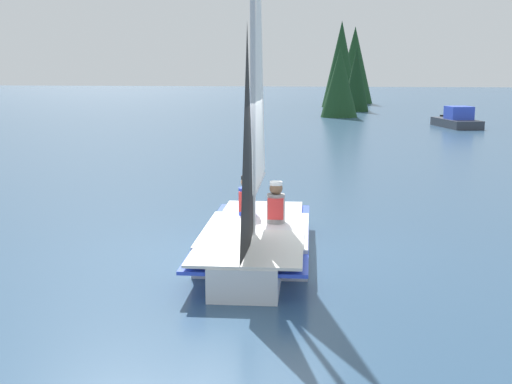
{
  "coord_description": "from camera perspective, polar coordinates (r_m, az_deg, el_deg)",
  "views": [
    {
      "loc": [
        -9.89,
        -1.78,
        2.94
      ],
      "look_at": [
        0.0,
        0.0,
        1.07
      ],
      "focal_mm": 45.0,
      "sensor_mm": 36.0,
      "label": 1
    }
  ],
  "objects": [
    {
      "name": "treeline_shore",
      "position": [
        57.67,
        8.23,
        10.88
      ],
      "size": [
        23.26,
        4.35,
        7.34
      ],
      "color": "#193D1E",
      "rests_on": "ground_plane"
    },
    {
      "name": "sailboat_main",
      "position": [
        10.34,
        0.02,
        -1.95
      ],
      "size": [
        4.62,
        2.11,
        5.54
      ],
      "rotation": [
        0.0,
        0.0,
        3.24
      ],
      "color": "silver",
      "rests_on": "ground_plane"
    },
    {
      "name": "ground_plane",
      "position": [
        10.47,
        -0.0,
        -5.75
      ],
      "size": [
        260.0,
        260.0,
        0.0
      ],
      "primitive_type": "plane",
      "color": "#2D4C6B"
    },
    {
      "name": "sailor_crew",
      "position": [
        11.31,
        -0.8,
        -1.23
      ],
      "size": [
        0.36,
        0.33,
        1.16
      ],
      "rotation": [
        0.0,
        0.0,
        3.24
      ],
      "color": "black",
      "rests_on": "ground_plane"
    },
    {
      "name": "motorboat_distant",
      "position": [
        36.85,
        17.42,
        6.12
      ],
      "size": [
        4.13,
        2.46,
        1.16
      ],
      "rotation": [
        0.0,
        0.0,
        3.41
      ],
      "color": "#333842",
      "rests_on": "ground_plane"
    },
    {
      "name": "sailor_helm",
      "position": [
        10.72,
        1.78,
        -1.88
      ],
      "size": [
        0.36,
        0.33,
        1.16
      ],
      "rotation": [
        0.0,
        0.0,
        3.24
      ],
      "color": "black",
      "rests_on": "ground_plane"
    }
  ]
}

